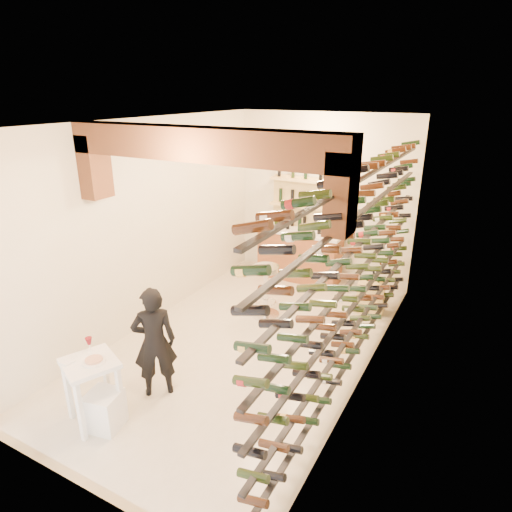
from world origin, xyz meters
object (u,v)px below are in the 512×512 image
Objects in this scene: person at (154,342)px; crate_lower at (370,304)px; chrome_barstool at (266,287)px; back_counter at (300,253)px; wine_rack at (354,266)px; tasting_table at (91,372)px; white_stool at (105,410)px.

person is 3.05× the size of crate_lower.
chrome_barstool is at bearing -146.34° from crate_lower.
wine_rack is at bearing -55.34° from back_counter.
crate_lower is (-0.20, 1.91, -1.41)m from wine_rack.
wine_rack is 2.38m from crate_lower.
back_counter is 1.83m from crate_lower.
back_counter is 1.19× the size of person.
tasting_table reaches higher than chrome_barstool.
crate_lower is (1.49, 0.99, -0.37)m from chrome_barstool.
tasting_table reaches higher than crate_lower.
white_stool is at bearing -113.75° from crate_lower.
tasting_table is 0.46m from white_stool.
white_stool is 3.24m from chrome_barstool.
tasting_table is at bearing -115.80° from crate_lower.
white_stool is at bearing -96.36° from chrome_barstool.
back_counter is 1.73m from chrome_barstool.
back_counter is 1.78× the size of tasting_table.
person is at bearing 81.90° from white_stool.
tasting_table is 1.08× the size of chrome_barstool.
wine_rack is 5.95× the size of tasting_table.
white_stool is 0.92m from person.
wine_rack is at bearing -28.64° from chrome_barstool.
person is at bearing -95.81° from chrome_barstool.
tasting_table reaches higher than white_stool.
wine_rack is 12.12× the size of crate_lower.
tasting_table is at bearing -134.44° from wine_rack.
person is (0.28, 0.73, 0.07)m from tasting_table.
tasting_table is at bearing 25.43° from person.
person reaches higher than crate_lower.
chrome_barstool is at bearing -139.66° from person.
tasting_table is at bearing -99.41° from chrome_barstool.
crate_lower is at bearing -160.68° from person.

